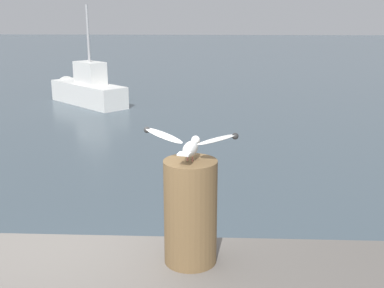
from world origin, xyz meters
name	(u,v)px	position (x,y,z in m)	size (l,w,h in m)	color
mooring_post	(190,212)	(1.16, -0.38, 1.77)	(0.38, 0.38, 0.76)	brown
seagull	(190,144)	(1.16, -0.38, 2.27)	(0.65, 0.39, 0.22)	#C66960
boat_white	(83,89)	(-3.22, 13.01, 0.48)	(3.52, 3.41, 3.35)	silver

